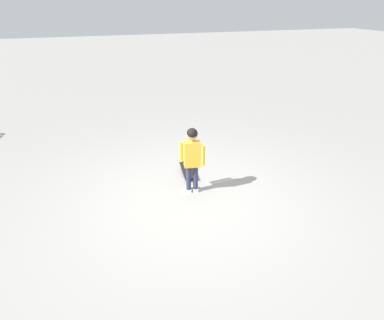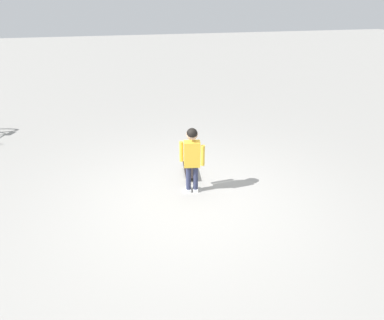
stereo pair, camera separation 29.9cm
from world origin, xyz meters
The scene contains 3 objects.
ground_plane centered at (0.00, 0.00, 0.00)m, with size 50.00×50.00×0.00m, color gray.
child_person centered at (-0.31, 0.08, 0.66)m, with size 0.27×0.34×1.06m.
skateboard centered at (-0.91, 0.19, 0.06)m, with size 0.67×0.28×0.07m.
Camera 1 is at (3.93, -1.29, 2.74)m, focal length 30.99 mm.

